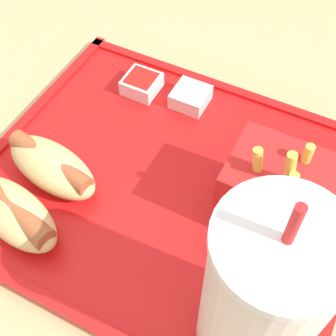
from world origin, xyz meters
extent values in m
cube|color=tan|center=(0.00, 0.00, 0.35)|extent=(1.36, 1.01, 0.71)
cube|color=red|center=(-0.03, 0.00, 0.71)|extent=(0.40, 0.34, 0.01)
cube|color=red|center=(-0.03, -0.16, 0.72)|extent=(0.40, 0.01, 0.00)
cube|color=red|center=(-0.03, 0.17, 0.72)|extent=(0.40, 0.01, 0.00)
cube|color=red|center=(0.17, 0.00, 0.72)|extent=(0.01, 0.34, 0.00)
cylinder|color=silver|center=(-0.16, 0.11, 0.80)|extent=(0.09, 0.09, 0.17)
cylinder|color=silver|center=(-0.16, 0.11, 0.89)|extent=(0.09, 0.09, 0.01)
cylinder|color=red|center=(-0.16, 0.11, 0.91)|extent=(0.01, 0.01, 0.03)
ellipsoid|color=#DBB270|center=(0.09, 0.12, 0.74)|extent=(0.12, 0.08, 0.04)
cylinder|color=#9E512D|center=(0.09, 0.12, 0.75)|extent=(0.11, 0.05, 0.02)
ellipsoid|color=#DBB270|center=(0.09, 0.05, 0.74)|extent=(0.12, 0.07, 0.04)
cylinder|color=#9E512D|center=(0.09, 0.05, 0.75)|extent=(0.11, 0.04, 0.02)
cube|color=red|center=(-0.13, -0.01, 0.76)|extent=(0.10, 0.08, 0.08)
cylinder|color=gold|center=(-0.14, 0.01, 0.78)|extent=(0.01, 0.01, 0.07)
cylinder|color=gold|center=(-0.14, 0.00, 0.79)|extent=(0.02, 0.02, 0.08)
cylinder|color=gold|center=(-0.15, -0.03, 0.79)|extent=(0.01, 0.01, 0.06)
cylinder|color=gold|center=(-0.11, 0.00, 0.79)|extent=(0.02, 0.01, 0.06)
cube|color=silver|center=(0.01, -0.12, 0.73)|extent=(0.04, 0.04, 0.02)
cube|color=white|center=(0.01, -0.12, 0.74)|extent=(0.03, 0.03, 0.00)
cube|color=silver|center=(0.07, -0.11, 0.73)|extent=(0.04, 0.04, 0.02)
cube|color=#B21914|center=(0.07, -0.11, 0.74)|extent=(0.03, 0.03, 0.00)
camera|label=1|loc=(-0.16, 0.26, 1.13)|focal=50.00mm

